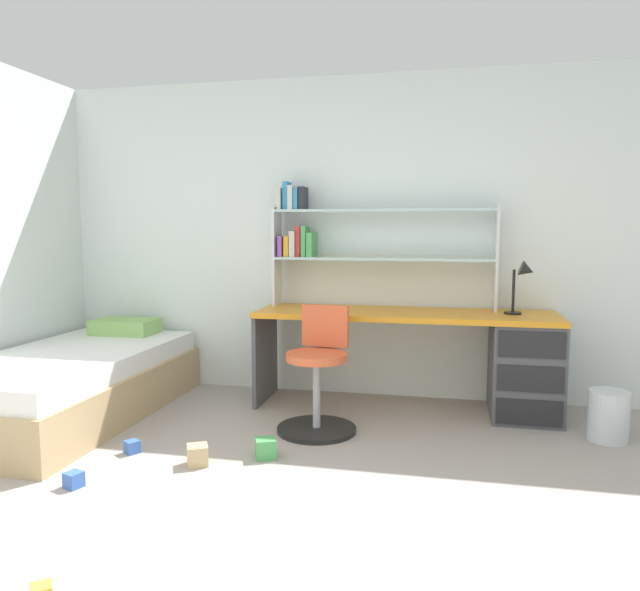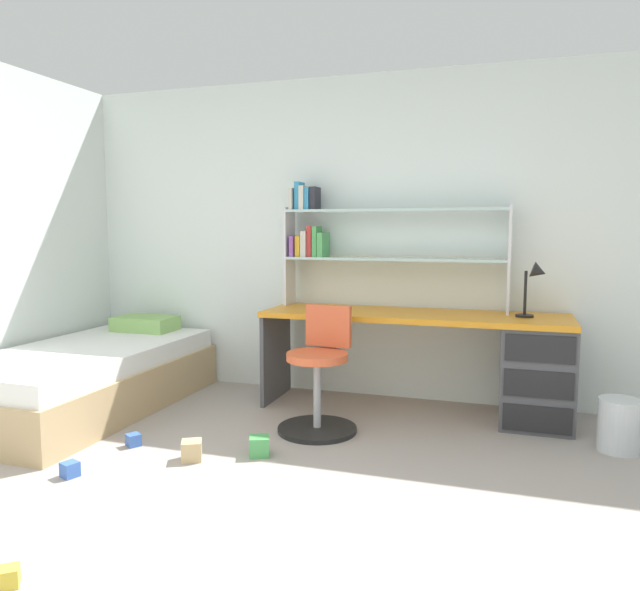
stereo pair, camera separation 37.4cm
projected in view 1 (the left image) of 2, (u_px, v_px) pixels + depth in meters
room_shell at (119, 241)px, 3.52m from camera, size 6.14×6.60×2.50m
desk at (486, 356)px, 4.22m from camera, size 2.16×0.62×0.72m
bookshelf_hutch at (350, 235)px, 4.53m from camera, size 1.69×0.22×0.96m
desk_lamp at (524, 279)px, 4.11m from camera, size 0.20×0.17×0.38m
swivel_chair at (318, 382)px, 3.88m from camera, size 0.52×0.52×0.81m
bed_platform at (71, 384)px, 4.18m from camera, size 1.07×2.02×0.58m
waste_bin at (608, 416)px, 3.70m from camera, size 0.25×0.25×0.32m
toy_block_blue_0 at (74, 480)px, 3.04m from camera, size 0.10×0.10×0.08m
toy_block_natural_1 at (197, 455)px, 3.32m from camera, size 0.15×0.15×0.11m
toy_block_green_3 at (266, 448)px, 3.43m from camera, size 0.15×0.15×0.11m
toy_block_blue_5 at (132, 447)px, 3.50m from camera, size 0.10×0.10×0.08m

